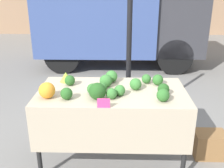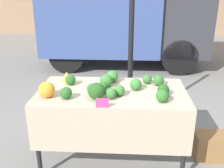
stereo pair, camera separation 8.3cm
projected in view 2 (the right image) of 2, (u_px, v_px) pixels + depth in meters
ground_plane at (112, 156)px, 3.22m from camera, size 40.00×40.00×0.00m
tent_pole at (131, 50)px, 3.55m from camera, size 0.07×0.07×2.31m
parked_truck at (119, 8)px, 6.52m from camera, size 3.95×2.02×2.70m
market_table at (112, 103)px, 2.89m from camera, size 1.65×0.89×0.88m
orange_cauliflower at (47, 90)px, 2.72m from camera, size 0.17×0.17×0.17m
romanesco_head at (67, 76)px, 3.19m from camera, size 0.15×0.15×0.12m
broccoli_head_0 at (158, 80)px, 3.04m from camera, size 0.13×0.13×0.13m
broccoli_head_1 at (66, 93)px, 2.69m from camera, size 0.13×0.13×0.13m
broccoli_head_2 at (111, 94)px, 2.69m from camera, size 0.11×0.11×0.11m
broccoli_head_3 at (119, 90)px, 2.76m from camera, size 0.12×0.12×0.12m
broccoli_head_4 at (112, 76)px, 3.15m from camera, size 0.14×0.14×0.14m
broccoli_head_5 at (106, 81)px, 3.00m from camera, size 0.15×0.15×0.15m
broccoli_head_6 at (70, 80)px, 3.06m from camera, size 0.12×0.12×0.12m
broccoli_head_7 at (163, 90)px, 2.77m from camera, size 0.13×0.13×0.13m
broccoli_head_8 at (162, 96)px, 2.61m from camera, size 0.13×0.13×0.13m
broccoli_head_9 at (102, 88)px, 2.85m from camera, size 0.11×0.11×0.11m
broccoli_head_10 at (97, 91)px, 2.67m from camera, size 0.18×0.18×0.18m
broccoli_head_11 at (92, 89)px, 2.81m from camera, size 0.12×0.12×0.12m
broccoli_head_12 at (136, 84)px, 2.91m from camera, size 0.13×0.13×0.13m
broccoli_head_13 at (147, 79)px, 3.11m from camera, size 0.11×0.11×0.11m
price_sign at (102, 103)px, 2.49m from camera, size 0.12×0.01×0.10m
produce_crate at (210, 146)px, 3.16m from camera, size 0.37×0.28×0.31m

